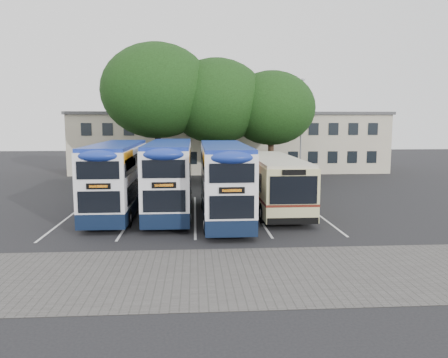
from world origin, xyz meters
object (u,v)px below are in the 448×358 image
tree_right (271,108)px  bus_single (273,180)px  bus_dd_mid (170,175)px  tree_left (157,91)px  bus_dd_right (224,178)px  lamp_post (301,123)px  tree_mid (216,101)px  bus_dd_left (117,176)px

tree_right → bus_single: 12.62m
tree_right → bus_dd_mid: (-8.03, -12.54, -4.11)m
tree_left → tree_right: size_ratio=1.22×
bus_single → tree_right: bearing=80.8°
tree_right → bus_dd_right: tree_right is taller
bus_dd_mid → lamp_post: bearing=52.7°
tree_left → bus_dd_right: size_ratio=1.20×
tree_left → tree_mid: 5.04m
tree_mid → bus_single: 13.14m
tree_left → tree_mid: size_ratio=1.11×
tree_left → tree_right: 9.78m
tree_right → bus_dd_left: tree_right is taller
lamp_post → bus_dd_left: bearing=-134.1°
lamp_post → bus_single: size_ratio=0.86×
tree_mid → tree_left: bearing=-174.8°
bus_dd_left → lamp_post: bearing=45.9°
bus_dd_left → bus_dd_right: bus_dd_right is taller
tree_right → bus_dd_left: size_ratio=0.99×
bus_single → bus_dd_left: bearing=-174.4°
bus_dd_left → bus_dd_mid: bus_dd_mid is taller
bus_dd_mid → bus_dd_right: bus_dd_mid is taller
tree_left → bus_dd_left: (-1.33, -12.18, -5.54)m
tree_mid → bus_dd_mid: 13.91m
tree_left → bus_single: (7.80, -11.29, -5.98)m
tree_right → lamp_post: bearing=33.9°
tree_left → tree_right: (9.68, 0.32, -1.39)m
tree_mid → bus_dd_right: 15.05m
tree_mid → bus_dd_right: bearing=-91.3°
bus_dd_left → bus_single: bearing=5.6°
bus_dd_left → bus_dd_right: 6.20m
tree_mid → tree_right: (4.72, -0.13, -0.58)m
tree_left → bus_dd_right: (4.64, -13.84, -5.52)m
tree_mid → lamp_post: bearing=14.1°
bus_dd_left → bus_dd_mid: bearing=-0.8°
tree_left → bus_single: tree_left is taller
bus_dd_left → bus_single: (9.13, 0.89, -0.44)m
lamp_post → tree_right: tree_right is taller
tree_right → bus_dd_left: bearing=-131.4°
bus_dd_left → bus_dd_mid: size_ratio=0.98×
bus_dd_mid → bus_dd_right: bearing=-28.4°
tree_left → bus_dd_right: bearing=-71.5°
bus_dd_mid → bus_dd_right: 3.40m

